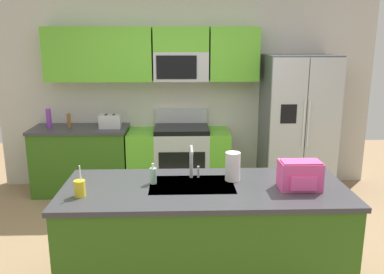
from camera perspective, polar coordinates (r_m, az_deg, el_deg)
ground_plane at (r=4.03m, az=-0.11°, el=-16.79°), size 9.00×9.00×0.00m
kitchen_wall_unit at (r=5.58m, az=-2.29°, el=7.85°), size 5.20×0.43×2.60m
back_counter at (r=5.66m, az=-15.39°, el=-3.12°), size 1.27×0.63×0.90m
range_oven at (r=5.51m, az=-1.87°, el=-3.17°), size 1.36×0.61×1.10m
refrigerator at (r=5.55m, az=14.68°, el=1.64°), size 0.90×0.76×1.85m
island_counter at (r=3.41m, az=1.74°, el=-14.08°), size 2.27×0.93×0.90m
toaster at (r=5.40m, az=-11.54°, el=2.20°), size 0.28×0.16×0.18m
pepper_mill at (r=5.56m, az=-17.08°, el=2.25°), size 0.05×0.05×0.19m
bottle_purple at (r=5.62m, az=-19.68°, el=2.50°), size 0.07×0.07×0.25m
sink_faucet at (r=3.35m, az=0.00°, el=-3.22°), size 0.08×0.22×0.28m
drink_cup_yellow at (r=3.13m, az=-15.67°, el=-7.02°), size 0.08×0.08×0.24m
soap_dispenser at (r=3.29m, az=-5.55°, el=-5.46°), size 0.06×0.06×0.17m
paper_towel_roll at (r=3.34m, az=5.81°, el=-4.19°), size 0.12×0.12×0.24m
backpack at (r=3.25m, az=15.10°, el=-5.18°), size 0.32×0.22×0.23m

